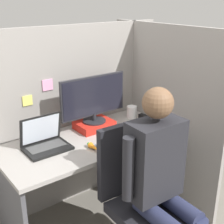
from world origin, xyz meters
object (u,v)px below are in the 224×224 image
at_px(person, 161,176).
at_px(office_chair, 141,196).
at_px(laptop, 45,142).
at_px(coffee_mug, 132,112).
at_px(paper_box, 94,125).
at_px(monitor, 94,98).
at_px(carrot_toy, 94,148).
at_px(stapler, 145,118).

bearing_deg(person, office_chair, 92.61).
xyz_separation_m(laptop, coffee_mug, (0.90, 0.09, 0.00)).
relative_size(paper_box, laptop, 0.95).
xyz_separation_m(office_chair, person, (0.01, -0.16, 0.23)).
relative_size(person, coffee_mug, 12.23).
xyz_separation_m(monitor, carrot_toy, (-0.22, -0.33, -0.24)).
bearing_deg(office_chair, laptop, 121.20).
height_order(carrot_toy, office_chair, office_chair).
distance_m(monitor, laptop, 0.54).
bearing_deg(laptop, office_chair, -58.80).
relative_size(office_chair, coffee_mug, 9.35).
height_order(stapler, person, person).
distance_m(laptop, office_chair, 0.78).
distance_m(monitor, coffee_mug, 0.46).
relative_size(office_chair, person, 0.76).
xyz_separation_m(paper_box, monitor, (0.00, 0.00, 0.23)).
distance_m(office_chair, person, 0.28).
bearing_deg(laptop, paper_box, 9.93).
distance_m(carrot_toy, person, 0.56).
xyz_separation_m(monitor, office_chair, (-0.11, -0.71, -0.48)).
distance_m(monitor, person, 0.91).
distance_m(paper_box, laptop, 0.49).
relative_size(stapler, carrot_toy, 0.97).
relative_size(laptop, carrot_toy, 2.32).
bearing_deg(monitor, office_chair, -98.54).
bearing_deg(person, stapler, 53.25).
relative_size(monitor, coffee_mug, 5.66).
xyz_separation_m(person, coffee_mug, (0.51, 0.87, 0.04)).
bearing_deg(person, coffee_mug, 59.64).
xyz_separation_m(laptop, office_chair, (0.38, -0.62, -0.27)).
relative_size(paper_box, carrot_toy, 2.20).
relative_size(laptop, office_chair, 0.32).
xyz_separation_m(paper_box, laptop, (-0.48, -0.08, 0.02)).
xyz_separation_m(stapler, coffee_mug, (-0.04, 0.13, 0.03)).
xyz_separation_m(monitor, laptop, (-0.48, -0.09, -0.22)).
xyz_separation_m(monitor, stapler, (0.45, -0.13, -0.24)).
bearing_deg(paper_box, laptop, -170.07).
bearing_deg(laptop, coffee_mug, 5.59).
height_order(monitor, laptop, monitor).
height_order(stapler, coffee_mug, coffee_mug).
bearing_deg(coffee_mug, laptop, -174.41).
distance_m(stapler, carrot_toy, 0.71).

